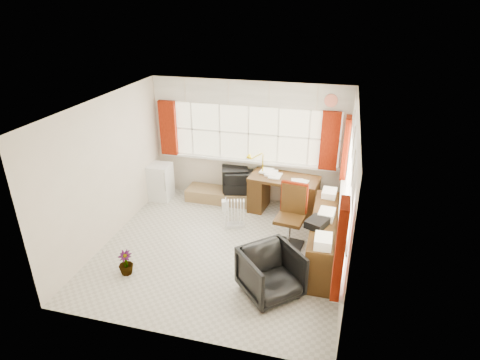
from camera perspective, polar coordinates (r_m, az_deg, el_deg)
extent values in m
plane|color=beige|center=(6.99, -2.72, -9.79)|extent=(4.00, 4.00, 0.00)
plane|color=beige|center=(8.15, 1.25, 5.32)|extent=(4.00, 0.00, 4.00)
plane|color=beige|center=(4.75, -10.25, -10.45)|extent=(4.00, 0.00, 4.00)
plane|color=beige|center=(7.18, -18.37, 1.26)|extent=(0.00, 4.00, 4.00)
plane|color=beige|center=(6.12, 15.25, -2.47)|extent=(0.00, 4.00, 4.00)
plane|color=white|center=(5.94, -3.21, 10.50)|extent=(4.00, 4.00, 0.00)
plane|color=beige|center=(8.07, 1.23, 6.62)|extent=(3.60, 0.00, 3.60)
cube|color=white|center=(8.23, 1.12, 2.69)|extent=(3.70, 0.12, 0.05)
cube|color=white|center=(8.40, -6.84, 7.19)|extent=(0.03, 0.02, 1.10)
cube|color=white|center=(8.21, -2.90, 6.92)|extent=(0.03, 0.02, 1.10)
cube|color=white|center=(8.06, 1.21, 6.60)|extent=(0.03, 0.02, 1.10)
cube|color=white|center=(7.95, 5.44, 6.23)|extent=(0.03, 0.02, 1.10)
cube|color=white|center=(7.88, 9.76, 5.82)|extent=(0.03, 0.02, 1.10)
plane|color=beige|center=(6.03, 15.27, -0.76)|extent=(0.00, 3.60, 3.60)
cube|color=white|center=(6.29, 14.33, -5.49)|extent=(0.12, 3.70, 0.05)
cube|color=white|center=(4.97, 15.00, -6.52)|extent=(0.02, 0.03, 1.10)
cube|color=white|center=(5.49, 15.10, -3.35)|extent=(0.02, 0.03, 1.10)
cube|color=white|center=(6.03, 15.18, -0.75)|extent=(0.02, 0.03, 1.10)
cube|color=white|center=(6.58, 15.25, 1.43)|extent=(0.02, 0.03, 1.10)
cube|color=white|center=(7.14, 15.30, 3.27)|extent=(0.02, 0.03, 1.10)
cube|color=maroon|center=(8.53, -10.17, 7.28)|extent=(0.35, 0.10, 1.15)
cube|color=maroon|center=(7.80, 12.65, 5.40)|extent=(0.35, 0.10, 1.15)
cube|color=maroon|center=(7.51, 14.81, 4.43)|extent=(0.10, 0.35, 1.15)
cube|color=maroon|center=(4.54, 14.01, -9.57)|extent=(0.10, 0.35, 1.15)
cube|color=white|center=(7.84, 1.24, 12.14)|extent=(3.95, 0.08, 0.48)
cube|color=white|center=(5.75, 15.96, 6.49)|extent=(0.08, 3.95, 0.48)
cube|color=#492F11|center=(7.80, 6.31, 0.17)|extent=(1.39, 0.80, 0.06)
cube|color=#492F11|center=(8.10, 2.70, -1.75)|extent=(0.37, 0.62, 0.70)
cube|color=#492F11|center=(7.87, 9.76, -2.91)|extent=(0.37, 0.62, 0.70)
cube|color=white|center=(7.79, 6.32, 0.44)|extent=(0.26, 0.33, 0.02)
cube|color=white|center=(7.79, 6.32, 0.47)|extent=(0.26, 0.33, 0.02)
cube|color=white|center=(7.78, 6.32, 0.50)|extent=(0.26, 0.33, 0.02)
cube|color=white|center=(7.78, 6.32, 0.52)|extent=(0.26, 0.33, 0.02)
cube|color=white|center=(7.78, 6.33, 0.55)|extent=(0.26, 0.33, 0.02)
cylinder|color=yellow|center=(7.95, 3.22, 1.08)|extent=(0.10, 0.10, 0.02)
cylinder|color=yellow|center=(7.87, 3.26, 2.36)|extent=(0.02, 0.02, 0.38)
cone|color=yellow|center=(7.82, 3.28, 3.39)|extent=(0.19, 0.17, 0.16)
cube|color=black|center=(7.08, 6.83, -9.25)|extent=(0.53, 0.53, 0.04)
cylinder|color=silver|center=(6.94, 6.94, -7.53)|extent=(0.06, 0.06, 0.54)
cube|color=#492F11|center=(6.80, 7.05, -5.59)|extent=(0.52, 0.50, 0.06)
cube|color=#492F11|center=(6.86, 7.71, -2.56)|extent=(0.42, 0.11, 0.52)
cube|color=maroon|center=(6.85, 7.72, -2.41)|extent=(0.47, 0.12, 0.54)
imported|color=black|center=(5.88, 4.39, -13.05)|extent=(1.10, 1.10, 0.72)
cube|color=white|center=(7.58, -0.77, -6.42)|extent=(0.40, 0.26, 0.07)
cube|color=white|center=(7.43, -2.08, -4.60)|extent=(0.06, 0.11, 0.49)
cube|color=white|center=(7.43, -1.65, -4.59)|extent=(0.06, 0.11, 0.49)
cube|color=white|center=(7.43, -1.21, -4.58)|extent=(0.06, 0.11, 0.49)
cube|color=white|center=(7.44, -0.78, -4.57)|extent=(0.06, 0.11, 0.49)
cube|color=white|center=(7.44, -0.35, -4.56)|extent=(0.06, 0.11, 0.49)
cube|color=white|center=(7.44, 0.09, -4.55)|extent=(0.06, 0.11, 0.49)
cube|color=white|center=(7.44, 0.52, -4.54)|extent=(0.06, 0.11, 0.49)
cube|color=#492F11|center=(6.72, 12.13, -8.12)|extent=(0.50, 2.00, 0.75)
cube|color=white|center=(5.81, 11.71, -8.74)|extent=(0.24, 0.32, 0.10)
cube|color=white|center=(6.50, 12.20, -4.94)|extent=(0.24, 0.32, 0.10)
cube|color=white|center=(7.21, 12.58, -1.88)|extent=(0.24, 0.32, 0.10)
cube|color=black|center=(6.25, 10.91, -6.00)|extent=(0.39, 0.43, 0.12)
cube|color=#A37F51|center=(8.48, -2.88, -2.17)|extent=(1.40, 0.50, 0.25)
cube|color=black|center=(8.38, -0.73, 0.29)|extent=(0.66, 0.62, 0.48)
cube|color=#4D98DC|center=(8.15, -0.65, -0.44)|extent=(0.39, 0.14, 0.33)
cube|color=black|center=(8.29, -0.11, -0.94)|extent=(0.69, 0.53, 0.23)
cube|color=black|center=(8.20, -0.11, 0.45)|extent=(0.64, 0.50, 0.22)
cube|color=white|center=(8.63, -11.27, -0.23)|extent=(0.46, 0.46, 0.77)
cube|color=silver|center=(8.32, -10.64, -0.31)|extent=(0.02, 0.02, 0.41)
imported|color=white|center=(8.08, -2.05, -3.43)|extent=(0.14, 0.15, 0.30)
imported|color=#92DAD2|center=(8.34, -2.15, -2.82)|extent=(0.13, 0.13, 0.21)
imported|color=black|center=(6.57, -15.96, -11.26)|extent=(0.23, 0.23, 0.40)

